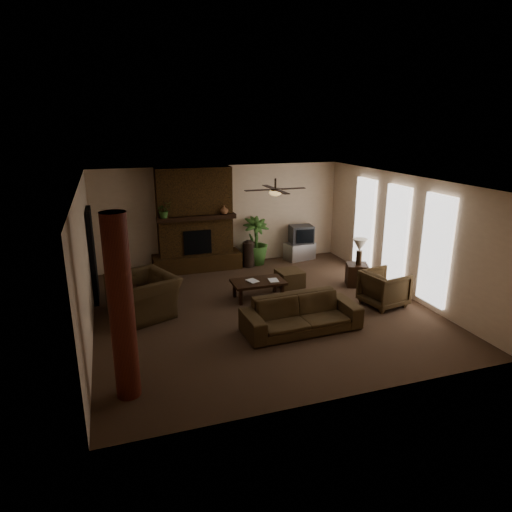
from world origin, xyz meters
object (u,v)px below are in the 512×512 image
object	(u,v)px
side_table_right	(357,275)
ottoman	(290,278)
log_column	(121,309)
side_table_left	(126,297)
floor_plant	(255,251)
coffee_table	(258,283)
lamp_right	(360,247)
lamp_left	(122,266)
armchair_right	(384,287)
tv_stand	(299,251)
sofa	(301,309)
floor_vase	(249,251)
armchair_left	(143,289)

from	to	relation	value
side_table_right	ottoman	bearing A→B (deg)	163.81
ottoman	log_column	bearing A→B (deg)	-139.12
side_table_left	side_table_right	size ratio (longest dim) A/B	1.00
floor_plant	log_column	bearing A→B (deg)	-124.72
log_column	side_table_right	distance (m)	6.56
coffee_table	ottoman	xyz separation A→B (m)	(1.00, 0.52, -0.17)
log_column	lamp_right	xyz separation A→B (m)	(5.71, 3.05, -0.40)
floor_plant	lamp_left	distance (m)	4.40
armchair_right	tv_stand	distance (m)	3.83
sofa	lamp_right	bearing A→B (deg)	35.89
sofa	floor_vase	world-z (taller)	sofa
floor_plant	lamp_left	bearing A→B (deg)	-148.85
armchair_right	lamp_right	size ratio (longest dim) A/B	1.35
tv_stand	lamp_right	size ratio (longest dim) A/B	1.31
sofa	lamp_left	xyz separation A→B (m)	(-3.23, 2.11, 0.55)
side_table_left	floor_vase	bearing A→B (deg)	30.80
armchair_left	lamp_left	world-z (taller)	lamp_left
armchair_right	side_table_right	xyz separation A→B (m)	(0.09, 1.31, -0.16)
log_column	side_table_right	size ratio (longest dim) A/B	5.09
sofa	armchair_right	bearing A→B (deg)	11.75
floor_plant	coffee_table	bearing A→B (deg)	-106.85
coffee_table	tv_stand	size ratio (longest dim) A/B	1.41
floor_vase	lamp_right	distance (m)	3.21
armchair_right	side_table_left	bearing A→B (deg)	63.65
side_table_left	lamp_right	world-z (taller)	lamp_right
sofa	floor_vase	xyz separation A→B (m)	(0.25, 4.19, -0.02)
log_column	side_table_left	xyz separation A→B (m)	(0.14, 3.32, -1.12)
armchair_right	floor_plant	xyz separation A→B (m)	(-1.76, 3.80, -0.06)
floor_vase	floor_plant	world-z (taller)	floor_vase
ottoman	floor_plant	distance (m)	2.04
log_column	tv_stand	bearing A→B (deg)	46.70
log_column	tv_stand	size ratio (longest dim) A/B	3.29
ottoman	armchair_left	bearing A→B (deg)	-170.50
log_column	coffee_table	bearing A→B (deg)	44.39
floor_vase	side_table_right	distance (m)	3.13
log_column	side_table_left	distance (m)	3.51
log_column	coffee_table	size ratio (longest dim) A/B	2.33
tv_stand	armchair_left	bearing A→B (deg)	-162.62
ottoman	side_table_left	world-z (taller)	side_table_left
side_table_left	side_table_right	xyz separation A→B (m)	(5.55, -0.26, 0.00)
side_table_right	side_table_left	bearing A→B (deg)	177.28
sofa	floor_plant	bearing A→B (deg)	81.25
lamp_right	sofa	bearing A→B (deg)	-141.88
armchair_left	side_table_left	bearing A→B (deg)	-160.44
coffee_table	side_table_left	size ratio (longest dim) A/B	2.18
log_column	armchair_left	world-z (taller)	log_column
floor_vase	tv_stand	bearing A→B (deg)	5.92
armchair_left	lamp_left	bearing A→B (deg)	-156.04
coffee_table	lamp_left	bearing A→B (deg)	174.52
armchair_right	sofa	bearing A→B (deg)	93.74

